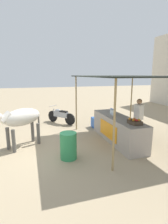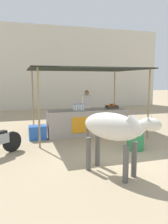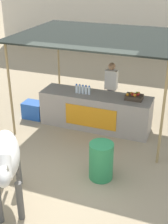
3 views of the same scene
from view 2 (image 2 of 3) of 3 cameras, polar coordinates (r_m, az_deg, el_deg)
name	(u,v)px [view 2 (image 2 of 3)]	position (r m, az deg, el deg)	size (l,w,h in m)	color
ground_plane	(110,153)	(6.42, 6.85, -10.60)	(60.00, 60.00, 0.00)	tan
building_wall_far	(54,68)	(15.86, -7.87, 11.28)	(16.00, 0.50, 5.72)	beige
stall_counter	(87,122)	(8.29, 0.87, -2.69)	(3.00, 0.82, 0.96)	#9E9389
stall_awning	(85,71)	(8.42, 0.27, 10.57)	(4.20, 3.20, 2.49)	black
water_bottle_row	(79,107)	(8.05, -1.40, 1.26)	(0.43, 0.07, 0.25)	silver
fruit_crate	(112,107)	(8.60, 7.29, 1.41)	(0.44, 0.32, 0.18)	#3F3326
vendor_behind_counter	(87,110)	(8.99, 0.69, 0.59)	(0.34, 0.22, 1.65)	#383842
cooler_box	(38,132)	(7.90, -12.04, -5.24)	(0.60, 0.44, 0.48)	blue
water_barrel	(136,136)	(6.74, 13.31, -6.18)	(0.51, 0.51, 0.82)	#2D8C51
cow	(113,129)	(4.81, 7.69, -4.39)	(1.31, 1.72, 1.44)	silver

